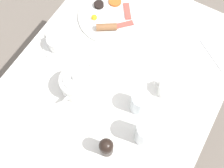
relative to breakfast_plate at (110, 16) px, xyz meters
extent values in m
plane|color=#70665B|center=(-0.18, 0.29, -0.74)|extent=(8.00, 8.00, 0.00)
cube|color=silver|center=(-0.18, 0.29, -0.02)|extent=(0.83, 1.16, 0.03)
cylinder|color=brown|center=(-0.55, -0.24, -0.39)|extent=(0.04, 0.04, 0.70)
cylinder|color=brown|center=(0.19, -0.24, -0.39)|extent=(0.04, 0.04, 0.70)
cylinder|color=white|center=(0.00, 0.00, 0.00)|extent=(0.30, 0.30, 0.01)
cylinder|color=white|center=(0.05, 0.05, 0.01)|extent=(0.06, 0.06, 0.00)
sphere|color=yellow|center=(0.05, 0.05, 0.02)|extent=(0.03, 0.03, 0.03)
cylinder|color=brown|center=(-0.02, 0.07, 0.02)|extent=(0.09, 0.08, 0.03)
cube|color=#B74C42|center=(-0.08, 0.01, 0.01)|extent=(0.08, 0.08, 0.01)
cube|color=#B74C42|center=(-0.06, -0.06, 0.01)|extent=(0.08, 0.09, 0.01)
cylinder|color=#D16023|center=(0.02, -0.08, 0.01)|extent=(0.06, 0.06, 0.01)
cylinder|color=black|center=(0.07, -0.02, 0.01)|extent=(0.05, 0.05, 0.02)
cylinder|color=white|center=(-0.07, 0.38, 0.04)|extent=(0.12, 0.12, 0.10)
cylinder|color=white|center=(-0.07, 0.38, 0.09)|extent=(0.09, 0.09, 0.01)
sphere|color=white|center=(-0.07, 0.38, 0.10)|extent=(0.02, 0.02, 0.02)
cone|color=white|center=(-0.07, 0.45, 0.05)|extent=(0.02, 0.05, 0.05)
torus|color=white|center=(-0.07, 0.31, 0.04)|extent=(0.01, 0.08, 0.08)
cylinder|color=white|center=(0.11, 0.25, -0.01)|extent=(0.14, 0.14, 0.01)
cylinder|color=white|center=(0.11, 0.25, 0.03)|extent=(0.09, 0.09, 0.06)
cylinder|color=tan|center=(0.11, 0.25, 0.02)|extent=(0.08, 0.08, 0.04)
torus|color=white|center=(0.16, 0.25, 0.03)|extent=(0.05, 0.01, 0.04)
cylinder|color=white|center=(-0.32, 0.32, 0.05)|extent=(0.07, 0.07, 0.11)
cylinder|color=white|center=(-0.39, 0.42, 0.06)|extent=(0.07, 0.07, 0.13)
cylinder|color=white|center=(-0.38, 0.21, 0.02)|extent=(0.07, 0.07, 0.06)
torus|color=white|center=(-0.34, 0.21, 0.02)|extent=(0.04, 0.01, 0.04)
cylinder|color=black|center=(-0.29, 0.53, 0.03)|extent=(0.05, 0.05, 0.08)
sphere|color=black|center=(-0.29, 0.53, 0.09)|extent=(0.05, 0.05, 0.05)
cube|color=white|center=(0.06, 0.62, 0.00)|extent=(0.20, 0.21, 0.01)
cube|color=silver|center=(-0.48, -0.05, -0.01)|extent=(0.16, 0.11, 0.00)
camera|label=1|loc=(-0.39, 0.66, 0.98)|focal=42.00mm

